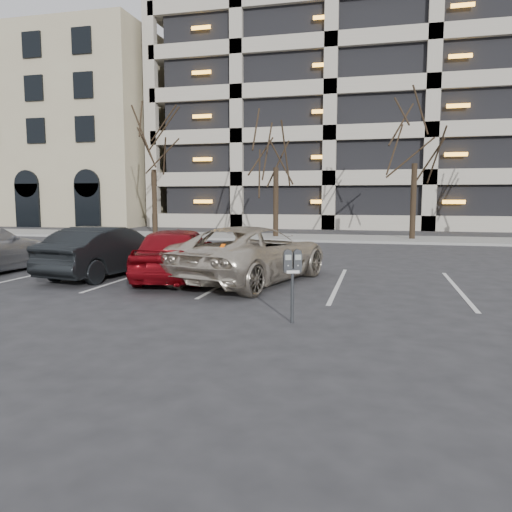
% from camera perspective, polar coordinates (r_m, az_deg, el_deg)
% --- Properties ---
extents(ground, '(140.00, 140.00, 0.00)m').
position_cam_1_polar(ground, '(10.64, 0.85, -5.01)').
color(ground, '#28282B').
rests_on(ground, ground).
extents(sidewalk, '(80.00, 4.00, 0.12)m').
position_cam_1_polar(sidewalk, '(26.34, 8.67, 2.02)').
color(sidewalk, gray).
rests_on(sidewalk, ground).
extents(stall_lines, '(16.90, 5.20, 0.00)m').
position_cam_1_polar(stall_lines, '(13.18, -2.85, -2.72)').
color(stall_lines, silver).
rests_on(stall_lines, ground).
extents(parking_garage, '(52.00, 20.00, 19.00)m').
position_cam_1_polar(parking_garage, '(45.60, 26.81, 14.92)').
color(parking_garage, black).
rests_on(parking_garage, ground).
extents(office_building, '(26.00, 16.20, 15.00)m').
position_cam_1_polar(office_building, '(50.54, -23.76, 12.16)').
color(office_building, tan).
rests_on(office_building, ground).
extents(tree_a, '(3.65, 3.65, 8.30)m').
position_cam_1_polar(tree_a, '(29.17, -11.71, 14.09)').
color(tree_a, black).
rests_on(tree_a, ground).
extents(tree_b, '(3.67, 3.67, 8.33)m').
position_cam_1_polar(tree_b, '(26.97, 2.32, 14.90)').
color(tree_b, black).
rests_on(tree_b, ground).
extents(tree_c, '(3.76, 3.76, 8.55)m').
position_cam_1_polar(tree_c, '(26.52, 17.86, 15.08)').
color(tree_c, black).
rests_on(tree_c, ground).
extents(parking_meter, '(0.34, 0.23, 1.25)m').
position_cam_1_polar(parking_meter, '(8.55, 4.19, -1.38)').
color(parking_meter, black).
rests_on(parking_meter, ground).
extents(suv_silver, '(3.71, 5.63, 1.44)m').
position_cam_1_polar(suv_silver, '(12.82, -0.49, 0.24)').
color(suv_silver, beige).
rests_on(suv_silver, ground).
extents(car_red, '(2.42, 4.44, 1.43)m').
position_cam_1_polar(car_red, '(13.23, -9.01, 0.34)').
color(car_red, maroon).
rests_on(car_red, ground).
extents(car_dark, '(2.13, 4.36, 1.38)m').
position_cam_1_polar(car_dark, '(14.31, -16.62, 0.51)').
color(car_dark, black).
rests_on(car_dark, ground).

